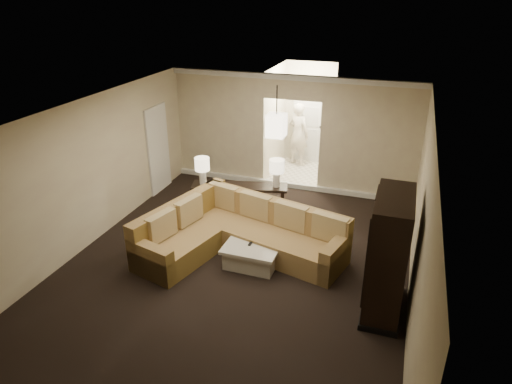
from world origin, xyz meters
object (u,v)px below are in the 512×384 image
(sectional_sofa, at_px, (237,234))
(armoire, at_px, (387,257))
(drink_table, at_px, (335,236))
(coffee_table, at_px, (254,252))
(console_table, at_px, (240,199))
(person, at_px, (298,131))

(sectional_sofa, bearing_deg, armoire, -1.43)
(armoire, relative_size, drink_table, 3.53)
(coffee_table, relative_size, console_table, 0.48)
(console_table, relative_size, person, 1.06)
(sectional_sofa, distance_m, armoire, 2.91)
(console_table, bearing_deg, sectional_sofa, -86.32)
(sectional_sofa, xyz_separation_m, drink_table, (1.77, 0.51, 0.01))
(console_table, bearing_deg, coffee_table, -75.33)
(person, bearing_deg, sectional_sofa, 112.35)
(coffee_table, height_order, person, person)
(armoire, xyz_separation_m, drink_table, (-0.98, 1.31, -0.53))
(coffee_table, xyz_separation_m, drink_table, (1.34, 0.73, 0.19))
(drink_table, bearing_deg, sectional_sofa, -164.00)
(console_table, distance_m, armoire, 3.84)
(person, bearing_deg, drink_table, 134.21)
(sectional_sofa, height_order, drink_table, sectional_sofa)
(armoire, bearing_deg, sectional_sofa, 163.75)
(coffee_table, distance_m, armoire, 2.50)
(coffee_table, relative_size, drink_table, 1.83)
(coffee_table, xyz_separation_m, console_table, (-0.85, 1.53, 0.26))
(coffee_table, height_order, console_table, console_table)
(coffee_table, distance_m, person, 5.21)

